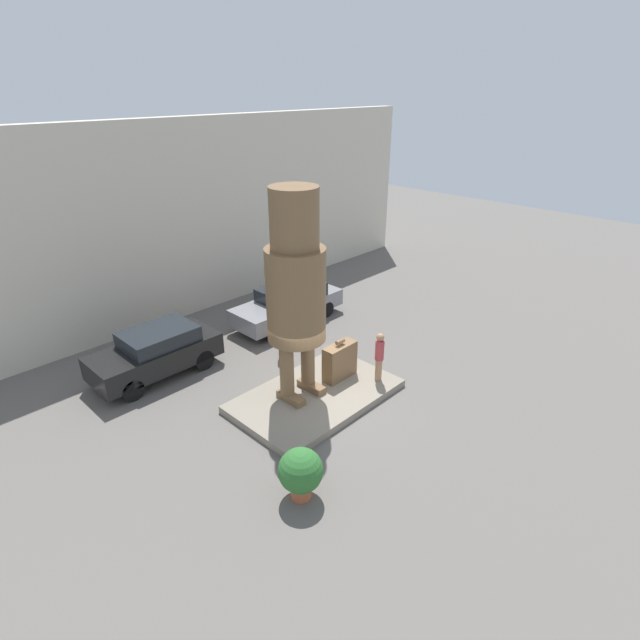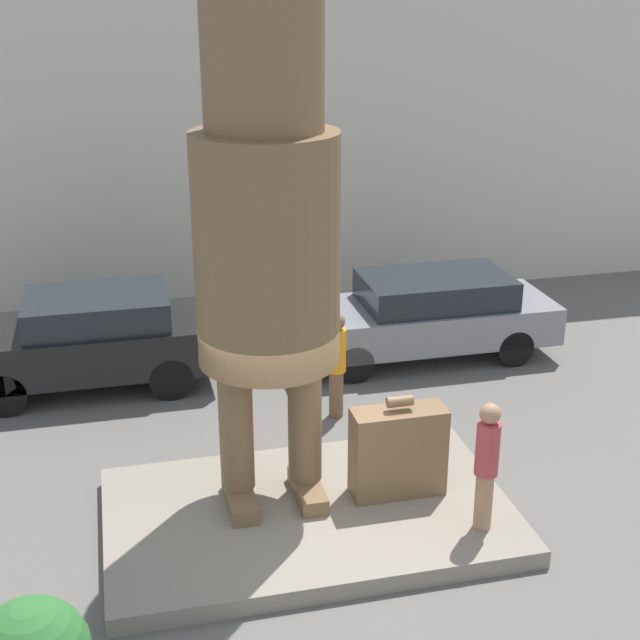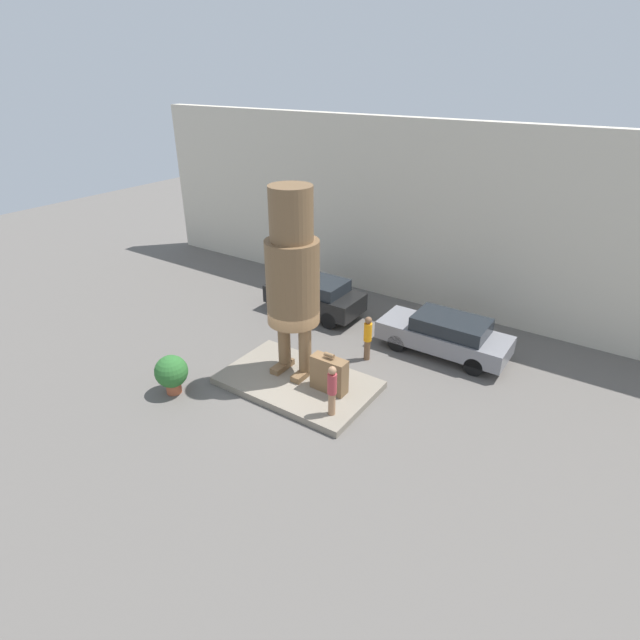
{
  "view_description": "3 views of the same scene",
  "coord_description": "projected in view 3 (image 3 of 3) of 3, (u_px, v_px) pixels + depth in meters",
  "views": [
    {
      "loc": [
        -9.0,
        -8.91,
        8.7
      ],
      "look_at": [
        0.03,
        -0.14,
        2.7
      ],
      "focal_mm": 28.0,
      "sensor_mm": 36.0,
      "label": 1
    },
    {
      "loc": [
        -2.07,
        -9.13,
        6.33
      ],
      "look_at": [
        0.2,
        0.23,
        2.6
      ],
      "focal_mm": 50.0,
      "sensor_mm": 36.0,
      "label": 2
    },
    {
      "loc": [
        8.25,
        -10.86,
        9.32
      ],
      "look_at": [
        0.74,
        0.2,
        2.54
      ],
      "focal_mm": 28.0,
      "sensor_mm": 36.0,
      "label": 3
    }
  ],
  "objects": [
    {
      "name": "parked_car_grey",
      "position": [
        445.0,
        334.0,
        17.84
      ],
      "size": [
        4.64,
        1.75,
        1.48
      ],
      "rotation": [
        0.0,
        0.0,
        3.14
      ],
      "color": "gray",
      "rests_on": "ground_plane"
    },
    {
      "name": "ground_plane",
      "position": [
        298.0,
        385.0,
        16.36
      ],
      "size": [
        60.0,
        60.0,
        0.0
      ],
      "primitive_type": "plane",
      "color": "#605B56"
    },
    {
      "name": "giant_suitcase",
      "position": [
        329.0,
        374.0,
        15.48
      ],
      "size": [
        1.17,
        0.45,
        1.34
      ],
      "color": "brown",
      "rests_on": "pedestal"
    },
    {
      "name": "pedestal",
      "position": [
        298.0,
        382.0,
        16.31
      ],
      "size": [
        4.95,
        3.06,
        0.23
      ],
      "color": "gray",
      "rests_on": "ground_plane"
    },
    {
      "name": "tourist",
      "position": [
        332.0,
        389.0,
        14.25
      ],
      "size": [
        0.28,
        0.28,
        1.62
      ],
      "color": "#A87A56",
      "rests_on": "pedestal"
    },
    {
      "name": "building_backdrop",
      "position": [
        415.0,
        215.0,
        20.83
      ],
      "size": [
        28.0,
        0.6,
        7.61
      ],
      "color": "beige",
      "rests_on": "ground_plane"
    },
    {
      "name": "worker_hivis",
      "position": [
        368.0,
        336.0,
        17.42
      ],
      "size": [
        0.29,
        0.29,
        1.68
      ],
      "color": "brown",
      "rests_on": "ground_plane"
    },
    {
      "name": "statue_figure",
      "position": [
        292.0,
        271.0,
        15.1
      ],
      "size": [
        1.66,
        1.66,
        6.15
      ],
      "color": "brown",
      "rests_on": "pedestal"
    },
    {
      "name": "planter_pot",
      "position": [
        171.0,
        372.0,
        15.69
      ],
      "size": [
        1.04,
        1.04,
        1.31
      ],
      "color": "#AD5638",
      "rests_on": "ground_plane"
    },
    {
      "name": "parked_car_black",
      "position": [
        315.0,
        295.0,
        20.74
      ],
      "size": [
        4.1,
        1.77,
        1.58
      ],
      "rotation": [
        0.0,
        0.0,
        3.14
      ],
      "color": "black",
      "rests_on": "ground_plane"
    }
  ]
}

